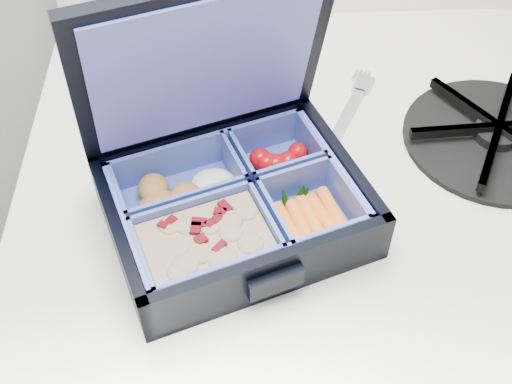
{
  "coord_description": "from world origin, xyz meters",
  "views": [
    {
      "loc": [
        0.41,
        1.16,
        1.41
      ],
      "look_at": [
        0.43,
        1.57,
        0.97
      ],
      "focal_mm": 45.0,
      "sensor_mm": 36.0,
      "label": 1
    }
  ],
  "objects_px": {
    "stove": "(294,347)",
    "bento_box": "(235,206)",
    "burner_grate": "(497,131)",
    "fork": "(340,128)"
  },
  "relations": [
    {
      "from": "stove",
      "to": "fork",
      "type": "bearing_deg",
      "value": 26.53
    },
    {
      "from": "burner_grate",
      "to": "fork",
      "type": "xyz_separation_m",
      "value": [
        -0.17,
        0.03,
        -0.01
      ]
    },
    {
      "from": "stove",
      "to": "bento_box",
      "type": "height_order",
      "value": "bento_box"
    },
    {
      "from": "stove",
      "to": "bento_box",
      "type": "bearing_deg",
      "value": -127.28
    },
    {
      "from": "bento_box",
      "to": "burner_grate",
      "type": "bearing_deg",
      "value": 0.18
    },
    {
      "from": "stove",
      "to": "burner_grate",
      "type": "xyz_separation_m",
      "value": [
        0.2,
        -0.01,
        0.48
      ]
    },
    {
      "from": "bento_box",
      "to": "burner_grate",
      "type": "xyz_separation_m",
      "value": [
        0.28,
        0.1,
        -0.01
      ]
    },
    {
      "from": "bento_box",
      "to": "burner_grate",
      "type": "relative_size",
      "value": 1.17
    },
    {
      "from": "burner_grate",
      "to": "bento_box",
      "type": "bearing_deg",
      "value": -159.92
    },
    {
      "from": "stove",
      "to": "fork",
      "type": "xyz_separation_m",
      "value": [
        0.03,
        0.02,
        0.47
      ]
    }
  ]
}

